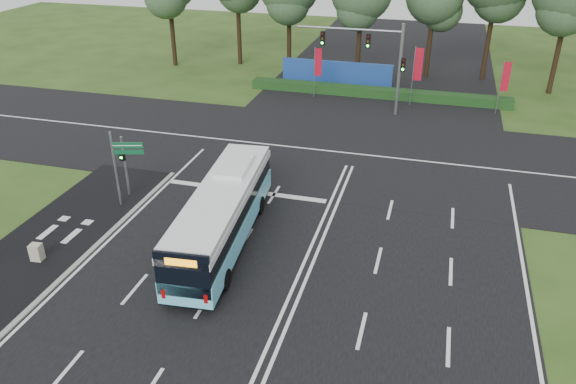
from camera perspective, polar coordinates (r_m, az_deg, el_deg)
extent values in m
plane|color=#2B4818|center=(27.21, 2.21, -5.97)|extent=(120.00, 120.00, 0.00)
cube|color=black|center=(27.20, 2.21, -5.94)|extent=(20.00, 120.00, 0.04)
cube|color=black|center=(37.61, 6.50, 3.89)|extent=(120.00, 14.00, 0.05)
cube|color=black|center=(29.97, -23.29, -4.98)|extent=(5.00, 18.00, 0.06)
cube|color=gray|center=(28.61, -19.47, -5.76)|extent=(0.25, 18.00, 0.12)
cube|color=#6AD5F5|center=(27.44, -6.57, -3.37)|extent=(3.34, 11.38, 1.03)
cube|color=black|center=(27.68, -6.51, -4.20)|extent=(3.31, 11.32, 0.28)
cube|color=black|center=(26.98, -6.67, -1.67)|extent=(3.23, 11.20, 0.89)
cube|color=white|center=(26.71, -6.74, -0.62)|extent=(3.34, 11.38, 0.33)
cube|color=white|center=(26.56, -6.77, 0.00)|extent=(3.25, 10.93, 0.33)
cube|color=white|center=(28.44, -5.48, 2.65)|extent=(1.74, 2.93, 0.23)
cube|color=black|center=(22.55, -10.65, -8.35)|extent=(2.27, 0.32, 2.06)
cube|color=orange|center=(22.14, -10.83, -7.04)|extent=(1.31, 0.18, 0.33)
cylinder|color=black|center=(30.62, -6.82, -0.99)|extent=(0.35, 0.99, 0.97)
cylinder|color=black|center=(30.10, -2.85, -1.35)|extent=(0.35, 0.99, 0.97)
cylinder|color=black|center=(25.26, -11.16, -8.19)|extent=(0.35, 0.99, 0.97)
cylinder|color=black|center=(24.63, -6.36, -8.83)|extent=(0.35, 0.99, 0.97)
cylinder|color=gray|center=(32.61, -16.19, 2.49)|extent=(0.14, 0.14, 3.59)
cube|color=black|center=(32.21, -16.50, 3.43)|extent=(0.31, 0.22, 0.41)
sphere|color=#19F233|center=(32.13, -16.59, 3.36)|extent=(0.14, 0.14, 0.14)
cylinder|color=gray|center=(31.43, -17.11, 2.16)|extent=(0.13, 0.13, 4.37)
cube|color=#0E4F2C|center=(30.64, -16.00, 4.58)|extent=(1.59, 0.50, 0.33)
cube|color=#0E4F2C|center=(30.79, -15.91, 3.92)|extent=(1.59, 0.50, 0.24)
cube|color=white|center=(30.62, -16.03, 4.55)|extent=(1.47, 0.43, 0.04)
cube|color=#B9B295|center=(28.75, -24.17, -5.65)|extent=(0.57, 0.49, 0.88)
cylinder|color=gray|center=(48.11, 2.69, 12.03)|extent=(0.07, 0.07, 4.28)
cube|color=#AB0E22|center=(47.81, 3.09, 13.04)|extent=(0.57, 0.05, 2.28)
cylinder|color=gray|center=(46.96, 12.55, 11.37)|extent=(0.08, 0.08, 4.84)
cube|color=#AB0E22|center=(46.67, 13.12, 12.52)|extent=(0.65, 0.06, 2.58)
cylinder|color=gray|center=(46.93, 20.71, 9.87)|extent=(0.07, 0.07, 4.25)
cube|color=#AB0E22|center=(46.75, 21.27, 10.86)|extent=(0.57, 0.10, 2.26)
cylinder|color=gray|center=(44.25, 11.24, 11.97)|extent=(0.24, 0.24, 7.00)
cylinder|color=gray|center=(44.04, 6.22, 16.14)|extent=(8.00, 0.16, 0.16)
cube|color=black|center=(43.99, 8.16, 14.95)|extent=(0.32, 0.28, 1.05)
cube|color=black|center=(44.57, 3.55, 15.33)|extent=(0.32, 0.28, 1.05)
cube|color=black|center=(44.10, 11.63, 12.56)|extent=(0.32, 0.28, 1.05)
cube|color=#163814|center=(49.11, 9.02, 9.93)|extent=(22.00, 1.20, 0.80)
cube|color=navy|center=(51.84, 4.97, 11.91)|extent=(10.00, 0.30, 2.20)
cylinder|color=black|center=(58.99, -11.71, 16.24)|extent=(0.44, 0.44, 7.92)
cylinder|color=black|center=(58.53, -5.04, 16.88)|extent=(0.44, 0.44, 8.47)
cylinder|color=black|center=(55.09, 0.11, 15.93)|extent=(0.44, 0.44, 7.78)
cylinder|color=black|center=(53.69, 7.23, 15.25)|extent=(0.44, 0.44, 7.47)
cylinder|color=black|center=(55.40, 14.21, 14.79)|extent=(0.44, 0.44, 7.02)
cylinder|color=black|center=(55.82, 19.79, 15.05)|extent=(0.44, 0.44, 8.74)
cylinder|color=black|center=(53.68, 25.83, 13.28)|extent=(0.44, 0.44, 8.34)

